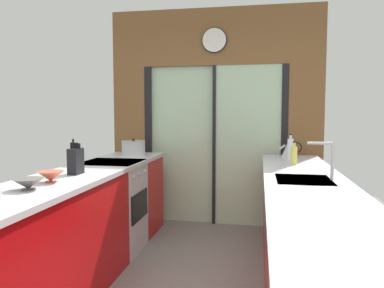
% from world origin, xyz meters
% --- Properties ---
extents(ground_plane, '(5.04, 7.60, 0.02)m').
position_xyz_m(ground_plane, '(0.00, 0.60, -0.01)').
color(ground_plane, slate).
extents(back_wall_unit, '(2.64, 0.12, 2.70)m').
position_xyz_m(back_wall_unit, '(0.00, 2.40, 1.53)').
color(back_wall_unit, brown).
rests_on(back_wall_unit, ground_plane).
extents(left_counter_run, '(0.62, 3.80, 0.92)m').
position_xyz_m(left_counter_run, '(-0.91, 0.13, 0.47)').
color(left_counter_run, '#AD0C0F').
rests_on(left_counter_run, ground_plane).
extents(right_counter_run, '(0.62, 3.80, 0.92)m').
position_xyz_m(right_counter_run, '(0.91, 0.30, 0.46)').
color(right_counter_run, '#AD0C0F').
rests_on(right_counter_run, ground_plane).
extents(sink_faucet, '(0.19, 0.02, 0.28)m').
position_xyz_m(sink_faucet, '(1.06, 0.55, 1.11)').
color(sink_faucet, '#B7BABC').
rests_on(sink_faucet, right_counter_run).
extents(oven_range, '(0.60, 0.60, 0.92)m').
position_xyz_m(oven_range, '(-0.91, 1.25, 0.46)').
color(oven_range, '#B7BABC').
rests_on(oven_range, ground_plane).
extents(mixing_bowl_mid, '(0.20, 0.20, 0.07)m').
position_xyz_m(mixing_bowl_mid, '(-0.89, -0.16, 0.96)').
color(mixing_bowl_mid, '#514C47').
rests_on(mixing_bowl_mid, left_counter_run).
extents(mixing_bowl_far, '(0.18, 0.18, 0.08)m').
position_xyz_m(mixing_bowl_far, '(-0.89, 0.10, 0.96)').
color(mixing_bowl_far, '#BC4C38').
rests_on(mixing_bowl_far, left_counter_run).
extents(knife_block, '(0.09, 0.14, 0.28)m').
position_xyz_m(knife_block, '(-0.89, 0.47, 1.03)').
color(knife_block, black).
rests_on(knife_block, left_counter_run).
extents(stock_pot, '(0.27, 0.27, 0.19)m').
position_xyz_m(stock_pot, '(-0.89, 1.87, 1.00)').
color(stock_pot, '#B7BABC').
rests_on(stock_pot, left_counter_run).
extents(kettle, '(0.26, 0.17, 0.22)m').
position_xyz_m(kettle, '(0.89, 2.01, 1.02)').
color(kettle, '#B7BABC').
rests_on(kettle, right_counter_run).
extents(soap_bottle_near, '(0.06, 0.06, 0.22)m').
position_xyz_m(soap_bottle_near, '(0.89, 1.37, 1.01)').
color(soap_bottle_near, '#D1CC4C').
rests_on(soap_bottle_near, right_counter_run).
extents(soap_bottle_far, '(0.06, 0.06, 0.27)m').
position_xyz_m(soap_bottle_far, '(0.89, 1.82, 1.04)').
color(soap_bottle_far, silver).
rests_on(soap_bottle_far, right_counter_run).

